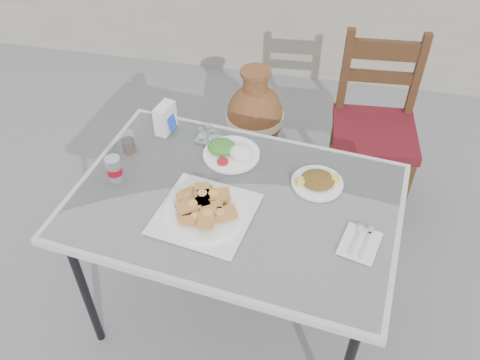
% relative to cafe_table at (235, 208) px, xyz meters
% --- Properties ---
extents(ground, '(80.00, 80.00, 0.00)m').
position_rel_cafe_table_xyz_m(ground, '(0.05, -0.12, -0.74)').
color(ground, slate).
rests_on(ground, ground).
extents(cafe_table, '(1.39, 1.03, 0.79)m').
position_rel_cafe_table_xyz_m(cafe_table, '(0.00, 0.00, 0.00)').
color(cafe_table, black).
rests_on(cafe_table, ground).
extents(pide_plate, '(0.41, 0.41, 0.07)m').
position_rel_cafe_table_xyz_m(pide_plate, '(-0.09, -0.10, 0.09)').
color(pide_plate, silver).
rests_on(pide_plate, cafe_table).
extents(salad_rice_plate, '(0.25, 0.25, 0.06)m').
position_rel_cafe_table_xyz_m(salad_rice_plate, '(-0.08, 0.26, 0.08)').
color(salad_rice_plate, white).
rests_on(salad_rice_plate, cafe_table).
extents(salad_chopped_plate, '(0.21, 0.21, 0.05)m').
position_rel_cafe_table_xyz_m(salad_chopped_plate, '(0.31, 0.15, 0.07)').
color(salad_chopped_plate, white).
rests_on(salad_chopped_plate, cafe_table).
extents(soda_can, '(0.06, 0.06, 0.12)m').
position_rel_cafe_table_xyz_m(soda_can, '(-0.51, 0.01, 0.11)').
color(soda_can, silver).
rests_on(soda_can, cafe_table).
extents(cola_glass, '(0.07, 0.07, 0.10)m').
position_rel_cafe_table_xyz_m(cola_glass, '(-0.52, 0.19, 0.10)').
color(cola_glass, white).
rests_on(cola_glass, cafe_table).
extents(napkin_holder, '(0.09, 0.12, 0.14)m').
position_rel_cafe_table_xyz_m(napkin_holder, '(-0.41, 0.37, 0.12)').
color(napkin_holder, silver).
rests_on(napkin_holder, cafe_table).
extents(condiment_caddy, '(0.12, 0.10, 0.08)m').
position_rel_cafe_table_xyz_m(condiment_caddy, '(-0.20, 0.33, 0.08)').
color(condiment_caddy, silver).
rests_on(condiment_caddy, cafe_table).
extents(cutlery_napkin, '(0.17, 0.20, 0.01)m').
position_rel_cafe_table_xyz_m(cutlery_napkin, '(0.50, -0.12, 0.06)').
color(cutlery_napkin, silver).
rests_on(cutlery_napkin, cafe_table).
extents(chair, '(0.48, 0.48, 1.02)m').
position_rel_cafe_table_xyz_m(chair, '(0.58, 0.97, -0.21)').
color(chair, '#3D2010').
rests_on(chair, ground).
extents(terracotta_urn, '(0.37, 0.37, 0.64)m').
position_rel_cafe_table_xyz_m(terracotta_urn, '(-0.14, 1.22, -0.44)').
color(terracotta_urn, brown).
rests_on(terracotta_urn, ground).
extents(back_wall, '(6.00, 0.25, 1.20)m').
position_rel_cafe_table_xyz_m(back_wall, '(0.05, 2.38, -0.14)').
color(back_wall, '#A49E88').
rests_on(back_wall, ground).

